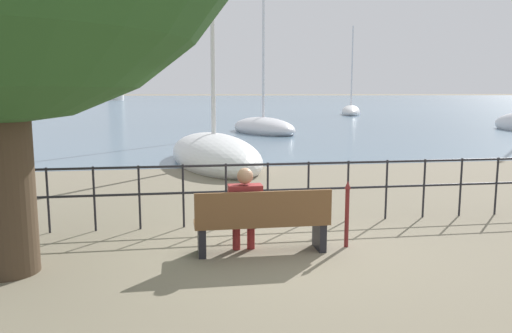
{
  "coord_description": "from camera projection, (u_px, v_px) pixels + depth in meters",
  "views": [
    {
      "loc": [
        -1.13,
        -6.64,
        2.22
      ],
      "look_at": [
        0.0,
        0.5,
        1.13
      ],
      "focal_mm": 35.0,
      "sensor_mm": 36.0,
      "label": 1
    }
  ],
  "objects": [
    {
      "name": "promenade_railing",
      "position": [
        247.0,
        184.0,
        8.32
      ],
      "size": [
        10.6,
        0.04,
        1.05
      ],
      "color": "black",
      "rests_on": "ground_plane"
    },
    {
      "name": "sailboat_4",
      "position": [
        263.0,
        127.0,
        27.27
      ],
      "size": [
        3.93,
        6.1,
        11.93
      ],
      "rotation": [
        0.0,
        0.0,
        0.3
      ],
      "color": "silver",
      "rests_on": "ground_plane"
    },
    {
      "name": "sailboat_5",
      "position": [
        214.0,
        155.0,
        15.35
      ],
      "size": [
        3.35,
        6.59,
        8.44
      ],
      "rotation": [
        0.0,
        0.0,
        0.17
      ],
      "color": "white",
      "rests_on": "ground_plane"
    },
    {
      "name": "harbor_lighthouse",
      "position": [
        115.0,
        63.0,
        132.19
      ],
      "size": [
        4.14,
        4.14,
        21.24
      ],
      "color": "white",
      "rests_on": "ground_plane"
    },
    {
      "name": "ground_plane",
      "position": [
        262.0,
        252.0,
        6.99
      ],
      "size": [
        1000.0,
        1000.0,
        0.0
      ],
      "primitive_type": "plane",
      "color": "#7A705B"
    },
    {
      "name": "sailboat_3",
      "position": [
        351.0,
        112.0,
        49.24
      ],
      "size": [
        3.9,
        7.2,
        8.93
      ],
      "rotation": [
        0.0,
        0.0,
        -0.32
      ],
      "color": "white",
      "rests_on": "ground_plane"
    },
    {
      "name": "seated_person_left",
      "position": [
        245.0,
        206.0,
        6.87
      ],
      "size": [
        0.46,
        0.35,
        1.2
      ],
      "color": "maroon",
      "rests_on": "ground_plane"
    },
    {
      "name": "closed_umbrella",
      "position": [
        347.0,
        210.0,
        7.13
      ],
      "size": [
        0.09,
        0.09,
        0.97
      ],
      "color": "maroon",
      "rests_on": "ground_plane"
    },
    {
      "name": "harbor_water",
      "position": [
        180.0,
        99.0,
        161.28
      ],
      "size": [
        600.0,
        300.0,
        0.01
      ],
      "color": "slate",
      "rests_on": "ground_plane"
    },
    {
      "name": "park_bench",
      "position": [
        262.0,
        223.0,
        6.87
      ],
      "size": [
        1.87,
        0.45,
        0.9
      ],
      "color": "brown",
      "rests_on": "ground_plane"
    }
  ]
}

